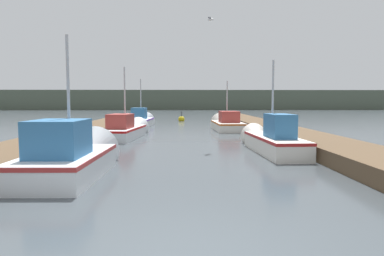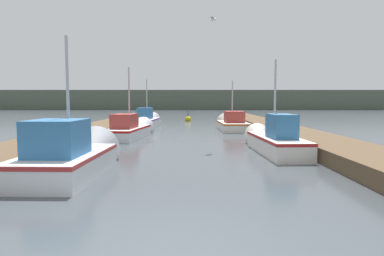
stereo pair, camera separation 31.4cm
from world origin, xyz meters
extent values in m
cube|color=brown|center=(-5.56, 16.00, 0.25)|extent=(2.40, 40.00, 0.50)
cube|color=brown|center=(5.56, 16.00, 0.25)|extent=(2.40, 40.00, 0.50)
cube|color=#4C5647|center=(0.00, 74.98, 2.09)|extent=(120.00, 16.00, 4.17)
cube|color=silver|center=(-3.08, 4.74, 0.33)|extent=(1.84, 3.82, 0.65)
cube|color=#A02C2C|center=(-3.08, 4.74, 0.59)|extent=(1.87, 3.85, 0.10)
cone|color=silver|center=(-3.03, 7.02, 0.33)|extent=(1.69, 0.82, 1.67)
cube|color=#2D6699|center=(-3.09, 4.27, 1.10)|extent=(1.27, 1.51, 0.90)
cylinder|color=#B2B2B7|center=(-3.07, 5.03, 2.20)|extent=(0.08, 0.08, 3.10)
cube|color=silver|center=(3.49, 8.70, 0.33)|extent=(1.49, 4.50, 0.67)
cube|color=maroon|center=(3.49, 8.70, 0.61)|extent=(1.52, 4.53, 0.10)
cone|color=silver|center=(3.37, 11.42, 0.33)|extent=(1.28, 1.06, 1.24)
cube|color=#2D6699|center=(3.51, 8.14, 1.10)|extent=(0.88, 1.47, 0.87)
cylinder|color=#B2B2B7|center=(3.47, 9.03, 2.13)|extent=(0.08, 0.08, 2.92)
cube|color=silver|center=(-3.17, 14.01, 0.30)|extent=(1.89, 4.65, 0.59)
cube|color=red|center=(-3.17, 14.01, 0.53)|extent=(1.92, 4.68, 0.10)
cone|color=silver|center=(-2.88, 16.84, 0.30)|extent=(1.49, 1.30, 1.38)
cube|color=#99332D|center=(-3.22, 13.45, 0.96)|extent=(1.21, 1.76, 0.74)
cylinder|color=#B2B2B7|center=(-3.13, 14.35, 2.20)|extent=(0.08, 0.08, 3.21)
cube|color=silver|center=(3.02, 18.73, 0.29)|extent=(1.86, 4.36, 0.58)
cube|color=#BC5419|center=(3.02, 18.73, 0.52)|extent=(1.89, 4.40, 0.10)
cone|color=silver|center=(2.93, 21.31, 0.29)|extent=(1.65, 0.91, 1.62)
cube|color=#99332D|center=(3.04, 18.19, 0.95)|extent=(1.25, 1.48, 0.74)
cylinder|color=#B2B2B7|center=(3.01, 19.05, 1.96)|extent=(0.08, 0.08, 2.77)
cube|color=silver|center=(-3.31, 22.57, 0.30)|extent=(1.78, 3.95, 0.60)
cube|color=purple|center=(-3.31, 22.57, 0.54)|extent=(1.81, 3.98, 0.10)
cone|color=silver|center=(-3.18, 24.88, 0.30)|extent=(1.52, 0.85, 1.47)
cube|color=#2D6699|center=(-3.34, 22.09, 1.03)|extent=(1.10, 1.50, 0.86)
cylinder|color=#B2B2B7|center=(-3.30, 22.86, 2.13)|extent=(0.08, 0.08, 3.07)
cylinder|color=#473523|center=(-4.39, 23.06, 0.48)|extent=(0.21, 0.21, 0.97)
cylinder|color=silver|center=(-4.39, 23.06, 0.99)|extent=(0.25, 0.25, 0.04)
cylinder|color=#473523|center=(-4.33, 6.73, 0.49)|extent=(0.22, 0.22, 0.99)
cylinder|color=silver|center=(-4.33, 6.73, 1.01)|extent=(0.25, 0.25, 0.04)
sphere|color=gold|center=(-0.12, 29.07, 0.17)|extent=(0.62, 0.62, 0.62)
cylinder|color=black|center=(-0.12, 29.07, 0.73)|extent=(0.06, 0.06, 0.50)
ellipsoid|color=white|center=(1.20, 10.86, 5.51)|extent=(0.31, 0.22, 0.12)
cube|color=gray|center=(1.15, 10.73, 5.53)|extent=(0.20, 0.30, 0.07)
cube|color=gray|center=(1.24, 10.99, 5.53)|extent=(0.20, 0.30, 0.07)
camera|label=1|loc=(-0.04, -4.19, 2.03)|focal=32.00mm
camera|label=2|loc=(0.27, -4.20, 2.03)|focal=32.00mm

